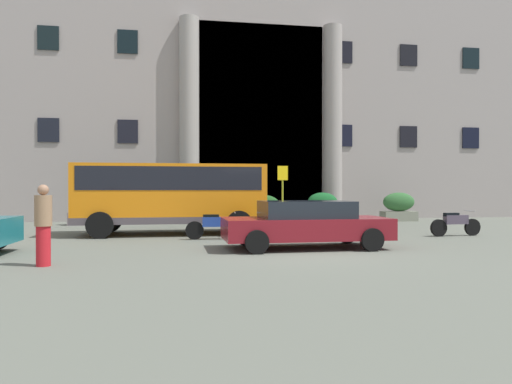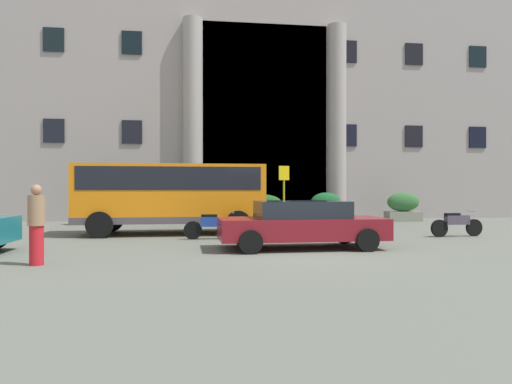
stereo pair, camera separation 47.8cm
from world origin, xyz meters
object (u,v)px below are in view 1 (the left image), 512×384
(bus_stop_sign, at_px, (283,190))
(motorcycle_near_kerb, at_px, (215,225))
(hedge_planter_far_east, at_px, (259,209))
(hedge_planter_far_west, at_px, (165,210))
(orange_minibus, at_px, (172,192))
(hedge_planter_entrance_left, at_px, (323,208))
(parked_hatchback_near, at_px, (306,224))
(hedge_planter_west, at_px, (87,208))
(hedge_planter_entrance_right, at_px, (399,207))
(scooter_by_planter, at_px, (313,225))
(pedestrian_man_red_shirt, at_px, (43,225))
(motorcycle_far_end, at_px, (455,223))

(bus_stop_sign, bearing_deg, motorcycle_near_kerb, -127.69)
(hedge_planter_far_east, bearing_deg, hedge_planter_far_west, 179.75)
(orange_minibus, distance_m, hedge_planter_entrance_left, 9.20)
(parked_hatchback_near, xyz_separation_m, motorcycle_near_kerb, (-2.32, 2.75, -0.23))
(orange_minibus, bearing_deg, hedge_planter_far_west, 93.92)
(hedge_planter_west, bearing_deg, hedge_planter_entrance_right, 0.62)
(hedge_planter_entrance_right, xyz_separation_m, hedge_planter_west, (-15.33, -0.16, 0.06))
(scooter_by_planter, xyz_separation_m, pedestrian_man_red_shirt, (-7.34, -4.62, 0.43))
(hedge_planter_west, relative_size, motorcycle_far_end, 0.81)
(bus_stop_sign, relative_size, hedge_planter_west, 1.65)
(hedge_planter_entrance_left, distance_m, motorcycle_near_kerb, 9.57)
(parked_hatchback_near, bearing_deg, pedestrian_man_red_shirt, -162.98)
(pedestrian_man_red_shirt, bearing_deg, parked_hatchback_near, 112.88)
(orange_minibus, height_order, pedestrian_man_red_shirt, orange_minibus)
(hedge_planter_far_east, height_order, hedge_planter_entrance_left, hedge_planter_entrance_left)
(orange_minibus, bearing_deg, motorcycle_far_end, -13.55)
(hedge_planter_far_east, xyz_separation_m, pedestrian_man_red_shirt, (-6.80, -12.13, 0.22))
(hedge_planter_west, xyz_separation_m, parked_hatchback_near, (7.65, -9.91, -0.08))
(orange_minibus, distance_m, bus_stop_sign, 5.04)
(parked_hatchback_near, bearing_deg, hedge_planter_far_east, 86.92)
(hedge_planter_entrance_right, relative_size, hedge_planter_entrance_left, 1.10)
(hedge_planter_far_east, bearing_deg, orange_minibus, -128.44)
(orange_minibus, xyz_separation_m, hedge_planter_far_west, (-0.36, 5.25, -0.88))
(bus_stop_sign, xyz_separation_m, motorcycle_far_end, (5.22, -4.39, -1.17))
(hedge_planter_entrance_right, xyz_separation_m, motorcycle_far_end, (-1.60, -7.60, -0.25))
(hedge_planter_west, relative_size, parked_hatchback_near, 0.34)
(hedge_planter_far_east, height_order, hedge_planter_west, hedge_planter_west)
(pedestrian_man_red_shirt, bearing_deg, orange_minibus, 164.02)
(hedge_planter_far_west, distance_m, motorcycle_far_end, 12.73)
(orange_minibus, xyz_separation_m, hedge_planter_west, (-3.89, 5.07, -0.77))
(parked_hatchback_near, bearing_deg, motorcycle_near_kerb, 129.28)
(hedge_planter_far_east, bearing_deg, bus_stop_sign, -81.70)
(hedge_planter_far_east, relative_size, pedestrian_man_red_shirt, 1.17)
(orange_minibus, distance_m, scooter_by_planter, 5.33)
(bus_stop_sign, bearing_deg, hedge_planter_far_east, 98.30)
(hedge_planter_entrance_left, bearing_deg, hedge_planter_west, -178.48)
(hedge_planter_entrance_right, xyz_separation_m, hedge_planter_entrance_left, (-4.02, 0.13, 0.00))
(motorcycle_far_end, relative_size, pedestrian_man_red_shirt, 1.11)
(orange_minibus, bearing_deg, hedge_planter_entrance_right, 24.55)
(hedge_planter_far_east, distance_m, hedge_planter_far_west, 4.51)
(hedge_planter_west, relative_size, pedestrian_man_red_shirt, 0.90)
(orange_minibus, bearing_deg, motorcycle_near_kerb, -55.50)
(hedge_planter_far_east, bearing_deg, scooter_by_planter, -85.86)
(hedge_planter_west, relative_size, hedge_planter_entrance_left, 0.99)
(hedge_planter_entrance_right, height_order, hedge_planter_west, hedge_planter_west)
(orange_minibus, height_order, motorcycle_near_kerb, orange_minibus)
(pedestrian_man_red_shirt, bearing_deg, motorcycle_far_end, 115.00)
(hedge_planter_entrance_left, distance_m, pedestrian_man_red_shirt, 15.88)
(parked_hatchback_near, bearing_deg, hedge_planter_entrance_right, 51.82)
(orange_minibus, xyz_separation_m, pedestrian_man_red_shirt, (-2.65, -6.90, -0.65))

